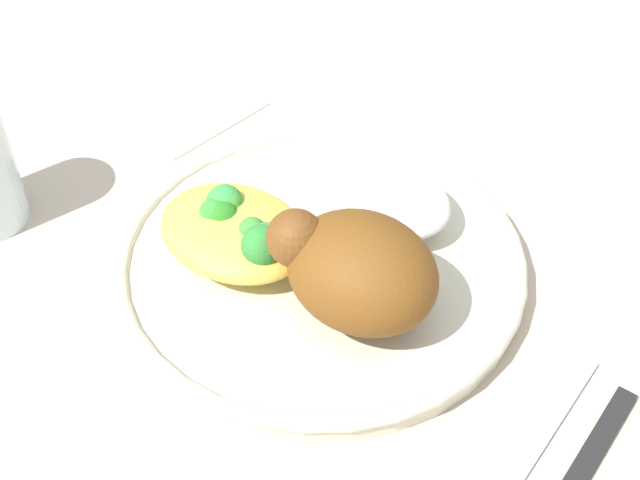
% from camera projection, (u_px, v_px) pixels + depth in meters
% --- Properties ---
extents(ground_plane, '(2.00, 2.00, 0.00)m').
position_uv_depth(ground_plane, '(320.00, 272.00, 0.59)').
color(ground_plane, '#C6B097').
extents(plate, '(0.28, 0.28, 0.02)m').
position_uv_depth(plate, '(320.00, 261.00, 0.58)').
color(plate, beige).
rests_on(plate, ground_plane).
extents(roasted_chicken, '(0.11, 0.08, 0.07)m').
position_uv_depth(roasted_chicken, '(356.00, 269.00, 0.51)').
color(roasted_chicken, brown).
rests_on(roasted_chicken, plate).
extents(rice_pile, '(0.10, 0.08, 0.03)m').
position_uv_depth(rice_pile, '(384.00, 197.00, 0.58)').
color(rice_pile, white).
rests_on(rice_pile, plate).
extents(mac_cheese_with_broccoli, '(0.11, 0.08, 0.04)m').
position_uv_depth(mac_cheese_with_broccoli, '(238.00, 231.00, 0.56)').
color(mac_cheese_with_broccoli, '#EDC147').
rests_on(mac_cheese_with_broccoli, plate).
extents(fork, '(0.02, 0.14, 0.01)m').
position_uv_depth(fork, '(534.00, 451.00, 0.48)').
color(fork, '#B2B2B7').
rests_on(fork, ground_plane).
extents(napkin, '(0.08, 0.11, 0.00)m').
position_uv_depth(napkin, '(194.00, 112.00, 0.72)').
color(napkin, white).
rests_on(napkin, ground_plane).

